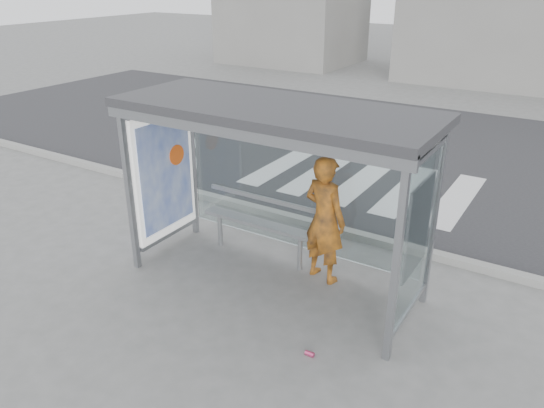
{
  "coord_description": "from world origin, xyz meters",
  "views": [
    {
      "loc": [
        3.47,
        -5.61,
        4.16
      ],
      "look_at": [
        -0.13,
        0.2,
        1.15
      ],
      "focal_mm": 35.0,
      "sensor_mm": 36.0,
      "label": 1
    }
  ],
  "objects": [
    {
      "name": "ground",
      "position": [
        0.0,
        0.0,
        0.0
      ],
      "size": [
        80.0,
        80.0,
        0.0
      ],
      "primitive_type": "plane",
      "color": "slate",
      "rests_on": "ground"
    },
    {
      "name": "road",
      "position": [
        0.0,
        7.0,
        0.0
      ],
      "size": [
        30.0,
        10.0,
        0.01
      ],
      "primitive_type": "cube",
      "color": "#28282B",
      "rests_on": "ground"
    },
    {
      "name": "curb",
      "position": [
        0.0,
        1.95,
        0.06
      ],
      "size": [
        30.0,
        0.18,
        0.12
      ],
      "primitive_type": "cube",
      "color": "gray",
      "rests_on": "ground"
    },
    {
      "name": "crosswalk",
      "position": [
        -0.5,
        4.5,
        0.0
      ],
      "size": [
        4.55,
        3.0,
        0.0
      ],
      "color": "silver",
      "rests_on": "ground"
    },
    {
      "name": "bus_shelter",
      "position": [
        -0.37,
        0.06,
        1.98
      ],
      "size": [
        4.25,
        1.65,
        2.62
      ],
      "color": "gray",
      "rests_on": "ground"
    },
    {
      "name": "building_center",
      "position": [
        0.0,
        18.0,
        2.5
      ],
      "size": [
        8.0,
        5.0,
        5.0
      ],
      "primitive_type": "cube",
      "color": "slate",
      "rests_on": "ground"
    },
    {
      "name": "person",
      "position": [
        0.54,
        0.52,
        0.95
      ],
      "size": [
        0.78,
        0.6,
        1.89
      ],
      "primitive_type": "imported",
      "rotation": [
        0.0,
        0.0,
        2.91
      ],
      "color": "#EA4E16",
      "rests_on": "ground"
    },
    {
      "name": "bench",
      "position": [
        -0.6,
        0.56,
        0.59
      ],
      "size": [
        1.93,
        0.25,
        1.0
      ],
      "color": "gray",
      "rests_on": "ground"
    },
    {
      "name": "soda_can",
      "position": [
        1.22,
        -1.13,
        0.03
      ],
      "size": [
        0.11,
        0.06,
        0.06
      ],
      "primitive_type": "cylinder",
      "rotation": [
        0.0,
        1.57,
        0.01
      ],
      "color": "#EE4681",
      "rests_on": "ground"
    }
  ]
}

